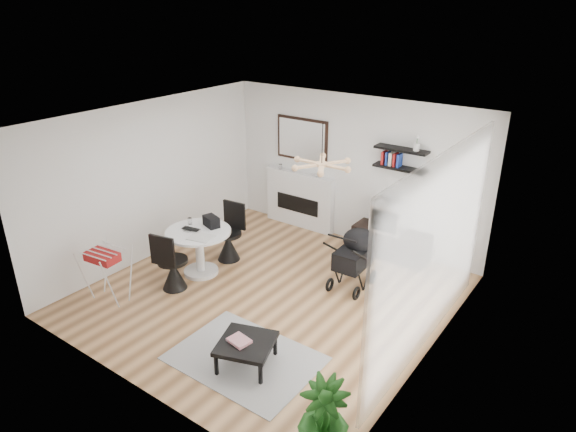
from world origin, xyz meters
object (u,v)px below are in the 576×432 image
Objects in this scene: crt_tv at (390,217)px; coffee_table at (246,344)px; drying_rack at (108,274)px; potted_plant at (323,419)px; tv_console at (390,243)px; dining_table at (199,245)px; fireplace at (300,193)px; stroller at (354,260)px.

coffee_table is (-0.13, -3.70, -0.43)m from crt_tv.
drying_rack is 2.64m from coffee_table.
potted_plant is at bearing -72.49° from crt_tv.
coffee_table is 0.93× the size of potted_plant.
potted_plant reaches higher than tv_console.
drying_rack reaches higher than tv_console.
tv_console is 1.58× the size of drying_rack.
potted_plant reaches higher than drying_rack.
potted_plant is (4.12, -0.56, 0.01)m from drying_rack.
dining_table is at bearing 147.57° from coffee_table.
tv_console is 0.49m from crt_tv.
potted_plant is at bearing -21.93° from coffee_table.
fireplace is 2.00m from crt_tv.
crt_tv is 0.53× the size of dining_table.
crt_tv is 0.66× the size of drying_rack.
stroller is at bearing 35.93° from drying_rack.
fireplace is at bearing 142.96° from stroller.
crt_tv is 0.54× the size of stroller.
dining_table is 1.02× the size of stroller.
fireplace is at bearing 72.46° from drying_rack.
fireplace reaches higher than tv_console.
crt_tv reaches higher than potted_plant.
drying_rack is 1.01× the size of coffee_table.
fireplace is at bearing 115.73° from coffee_table.
drying_rack is at bearing -111.14° from dining_table.
drying_rack is 3.74m from stroller.
crt_tv is at bearing 46.72° from dining_table.
drying_rack is at bearing -126.90° from tv_console.
drying_rack is at bearing -179.08° from coffee_table.
crt_tv reaches higher than dining_table.
fireplace reaches higher than coffee_table.
potted_plant is at bearing -28.32° from dining_table.
fireplace is 2.40× the size of potted_plant.
stroller is 3.36m from potted_plant.
stroller reaches higher than tv_console.
crt_tv is at bearing 107.51° from potted_plant.
crt_tv is 1.26m from stroller.
tv_console is (2.05, -0.17, -0.44)m from fireplace.
potted_plant is (1.36, -4.30, -0.29)m from crt_tv.
fireplace is 1.62× the size of tv_console.
fireplace reaches higher than dining_table.
crt_tv is 0.66× the size of coffee_table.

